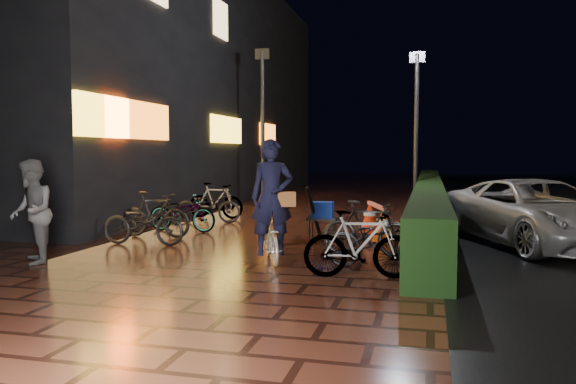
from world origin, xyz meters
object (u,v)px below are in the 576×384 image
(bystander_person, at_px, (31,212))
(cart_assembly, at_px, (322,212))
(cyclist, at_px, (272,217))
(traffic_barrier, at_px, (376,221))
(van, at_px, (537,213))

(bystander_person, xyz_separation_m, cart_assembly, (4.13, 3.70, -0.28))
(bystander_person, bearing_deg, cart_assembly, 91.70)
(bystander_person, bearing_deg, cyclist, 66.49)
(traffic_barrier, height_order, cart_assembly, cart_assembly)
(traffic_barrier, bearing_deg, van, -7.17)
(traffic_barrier, distance_m, cart_assembly, 1.25)
(bystander_person, relative_size, van, 0.37)
(bystander_person, height_order, cyclist, cyclist)
(cyclist, bearing_deg, traffic_barrier, 65.57)
(traffic_barrier, bearing_deg, cyclist, -114.43)
(bystander_person, distance_m, van, 9.22)
(cyclist, relative_size, cart_assembly, 1.80)
(cyclist, height_order, traffic_barrier, cyclist)
(bystander_person, bearing_deg, traffic_barrier, 89.38)
(van, distance_m, traffic_barrier, 3.18)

